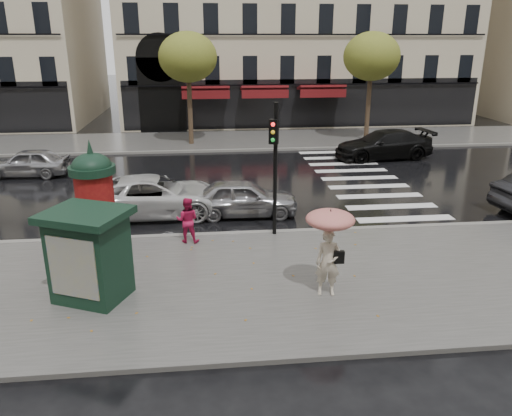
{
  "coord_description": "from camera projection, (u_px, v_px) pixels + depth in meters",
  "views": [
    {
      "loc": [
        -1.24,
        -12.45,
        6.31
      ],
      "look_at": [
        0.24,
        1.5,
        1.49
      ],
      "focal_mm": 35.0,
      "sensor_mm": 36.0,
      "label": 1
    }
  ],
  "objects": [
    {
      "name": "ground",
      "position": [
        253.0,
        276.0,
        13.88
      ],
      "size": [
        160.0,
        160.0,
        0.0
      ],
      "primitive_type": "plane",
      "color": "black",
      "rests_on": "ground"
    },
    {
      "name": "tree_far_right",
      "position": [
        372.0,
        57.0,
        30.02
      ],
      "size": [
        3.4,
        3.4,
        6.64
      ],
      "color": "#38281C",
      "rests_on": "ground"
    },
    {
      "name": "near_kerb",
      "position": [
        244.0,
        234.0,
        16.68
      ],
      "size": [
        90.0,
        0.25,
        0.14
      ],
      "primitive_type": "cube",
      "color": "slate",
      "rests_on": "ground"
    },
    {
      "name": "far_kerb",
      "position": [
        226.0,
        150.0,
        28.9
      ],
      "size": [
        90.0,
        0.25,
        0.14
      ],
      "primitive_type": "cube",
      "color": "slate",
      "rests_on": "ground"
    },
    {
      "name": "morris_column",
      "position": [
        95.0,
        201.0,
        14.45
      ],
      "size": [
        1.3,
        1.3,
        3.5
      ],
      "color": "black",
      "rests_on": "near_sidewalk"
    },
    {
      "name": "far_sidewalk",
      "position": [
        223.0,
        141.0,
        31.73
      ],
      "size": [
        90.0,
        6.0,
        0.12
      ],
      "primitive_type": "cube",
      "color": "#474744",
      "rests_on": "ground"
    },
    {
      "name": "car_white",
      "position": [
        154.0,
        196.0,
        18.41
      ],
      "size": [
        5.37,
        2.58,
        1.48
      ],
      "primitive_type": "imported",
      "rotation": [
        0.0,
        0.0,
        1.59
      ],
      "color": "silver",
      "rests_on": "ground"
    },
    {
      "name": "newsstand",
      "position": [
        89.0,
        254.0,
        12.15
      ],
      "size": [
        2.38,
        2.23,
        2.28
      ],
      "color": "black",
      "rests_on": "near_sidewalk"
    },
    {
      "name": "car_far_silver",
      "position": [
        27.0,
        163.0,
        23.62
      ],
      "size": [
        3.94,
        1.72,
        1.32
      ],
      "primitive_type": "imported",
      "rotation": [
        0.0,
        0.0,
        -1.61
      ],
      "color": "#99999E",
      "rests_on": "ground"
    },
    {
      "name": "traffic_light",
      "position": [
        275.0,
        157.0,
        15.65
      ],
      "size": [
        0.32,
        0.42,
        4.3
      ],
      "color": "black",
      "rests_on": "near_sidewalk"
    },
    {
      "name": "car_black",
      "position": [
        383.0,
        145.0,
        27.05
      ],
      "size": [
        5.5,
        2.71,
        1.54
      ],
      "primitive_type": "imported",
      "rotation": [
        0.0,
        0.0,
        -1.46
      ],
      "color": "black",
      "rests_on": "ground"
    },
    {
      "name": "tree_far_left",
      "position": [
        188.0,
        58.0,
        28.93
      ],
      "size": [
        3.4,
        3.4,
        6.64
      ],
      "color": "#38281C",
      "rests_on": "ground"
    },
    {
      "name": "woman_red",
      "position": [
        187.0,
        220.0,
        15.67
      ],
      "size": [
        0.79,
        0.66,
        1.46
      ],
      "primitive_type": "imported",
      "rotation": [
        0.0,
        0.0,
        2.98
      ],
      "color": "#B61644",
      "rests_on": "near_sidewalk"
    },
    {
      "name": "man_burgundy",
      "position": [
        87.0,
        217.0,
        15.3
      ],
      "size": [
        1.04,
        0.79,
        1.9
      ],
      "primitive_type": "imported",
      "rotation": [
        0.0,
        0.0,
        3.36
      ],
      "color": "#470E1B",
      "rests_on": "near_sidewalk"
    },
    {
      "name": "near_sidewalk",
      "position": [
        255.0,
        282.0,
        13.39
      ],
      "size": [
        90.0,
        7.0,
        0.12
      ],
      "primitive_type": "cube",
      "color": "#474744",
      "rests_on": "ground"
    },
    {
      "name": "woman_umbrella",
      "position": [
        329.0,
        238.0,
        12.19
      ],
      "size": [
        1.2,
        1.2,
        2.3
      ],
      "color": "beige",
      "rests_on": "near_sidewalk"
    },
    {
      "name": "car_silver",
      "position": [
        243.0,
        198.0,
        18.4
      ],
      "size": [
        4.09,
        1.75,
        1.38
      ],
      "primitive_type": "imported",
      "rotation": [
        0.0,
        0.0,
        1.54
      ],
      "color": "#9A9A9E",
      "rests_on": "ground"
    },
    {
      "name": "zebra_crossing",
      "position": [
        359.0,
        178.0,
        23.5
      ],
      "size": [
        3.6,
        11.75,
        0.01
      ],
      "primitive_type": "cube",
      "color": "silver",
      "rests_on": "ground"
    }
  ]
}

